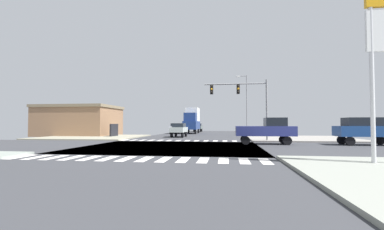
{
  "coord_description": "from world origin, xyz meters",
  "views": [
    {
      "loc": [
        4.39,
        -20.05,
        1.81
      ],
      "look_at": [
        0.4,
        9.87,
        2.84
      ],
      "focal_mm": 24.05,
      "sensor_mm": 36.0,
      "label": 1
    }
  ],
  "objects": [
    {
      "name": "street_lamp",
      "position": [
        7.41,
        21.11,
        5.54
      ],
      "size": [
        1.78,
        0.32,
        9.45
      ],
      "color": "gray",
      "rests_on": "ground"
    },
    {
      "name": "crosswalk_far",
      "position": [
        -0.25,
        7.3,
        0.0
      ],
      "size": [
        13.5,
        2.0,
        0.01
      ],
      "color": "silver",
      "rests_on": "ground"
    },
    {
      "name": "traffic_signal_mast",
      "position": [
        6.01,
        7.02,
        4.72
      ],
      "size": [
        6.53,
        0.55,
        6.38
      ],
      "color": "gray",
      "rests_on": "ground"
    },
    {
      "name": "sedan_leading_3",
      "position": [
        -2.0,
        14.49,
        1.12
      ],
      "size": [
        1.8,
        4.3,
        1.88
      ],
      "rotation": [
        0.0,
        0.0,
        3.14
      ],
      "color": "black",
      "rests_on": "ground"
    },
    {
      "name": "sedan_nearside_1",
      "position": [
        -2.0,
        38.11,
        1.12
      ],
      "size": [
        1.8,
        4.3,
        1.88
      ],
      "rotation": [
        0.0,
        0.0,
        3.14
      ],
      "color": "black",
      "rests_on": "ground"
    },
    {
      "name": "sidewalk_corner_nw",
      "position": [
        -13.0,
        12.0,
        0.07
      ],
      "size": [
        12.0,
        12.0,
        0.14
      ],
      "color": "gray",
      "rests_on": "ground"
    },
    {
      "name": "box_truck_queued_1",
      "position": [
        -2.0,
        27.89,
        2.56
      ],
      "size": [
        2.4,
        7.2,
        4.85
      ],
      "rotation": [
        0.0,
        0.0,
        3.14
      ],
      "color": "black",
      "rests_on": "ground"
    },
    {
      "name": "bank_building",
      "position": [
        -17.47,
        15.95,
        2.27
      ],
      "size": [
        12.32,
        7.95,
        4.51
      ],
      "color": "#8D6749",
      "rests_on": "ground"
    },
    {
      "name": "crosswalk_near",
      "position": [
        -0.25,
        -7.3,
        0.0
      ],
      "size": [
        13.5,
        2.0,
        0.01
      ],
      "color": "silver",
      "rests_on": "ground"
    },
    {
      "name": "ground",
      "position": [
        0.0,
        0.0,
        -0.03
      ],
      "size": [
        90.0,
        90.0,
        0.05
      ],
      "color": "#36373B"
    },
    {
      "name": "sedan_farside_2",
      "position": [
        -5.0,
        27.4,
        1.12
      ],
      "size": [
        1.8,
        4.3,
        1.88
      ],
      "rotation": [
        0.0,
        0.0,
        3.14
      ],
      "color": "black",
      "rests_on": "ground"
    },
    {
      "name": "suv_trailing_1",
      "position": [
        16.08,
        3.5,
        1.39
      ],
      "size": [
        4.6,
        1.96,
        2.34
      ],
      "rotation": [
        0.0,
        0.0,
        4.71
      ],
      "color": "black",
      "rests_on": "ground"
    },
    {
      "name": "sidewalk_corner_ne",
      "position": [
        13.0,
        12.0,
        0.07
      ],
      "size": [
        12.0,
        12.0,
        0.14
      ],
      "color": "gray",
      "rests_on": "ground"
    },
    {
      "name": "pickup_crossing_1",
      "position": [
        7.98,
        3.5,
        1.29
      ],
      "size": [
        5.1,
        2.0,
        2.35
      ],
      "rotation": [
        0.0,
        0.0,
        4.71
      ],
      "color": "black",
      "rests_on": "ground"
    }
  ]
}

